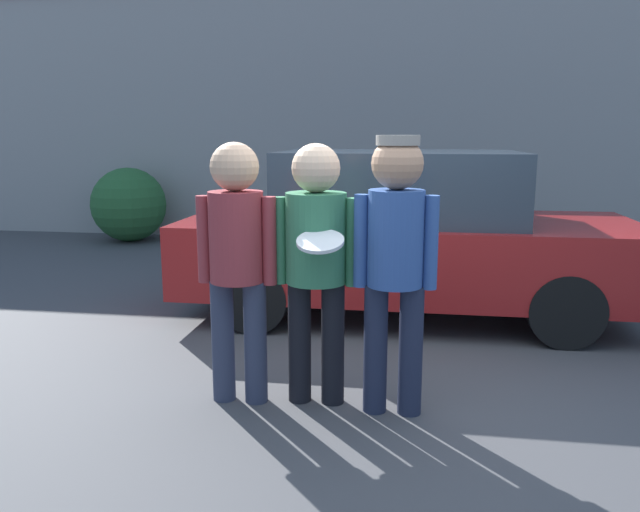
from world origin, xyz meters
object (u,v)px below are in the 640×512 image
object	(u,v)px
parked_car_near	(405,235)
person_left	(237,251)
shrub	(129,205)
person_middle_with_frisbee	(316,251)
person_right	(395,250)

from	to	relation	value
parked_car_near	person_left	bearing A→B (deg)	-114.56
parked_car_near	shrub	world-z (taller)	parked_car_near
person_middle_with_frisbee	person_right	bearing A→B (deg)	-9.42
person_right	shrub	size ratio (longest dim) A/B	1.44
shrub	person_right	bearing A→B (deg)	-52.06
person_middle_with_frisbee	person_right	xyz separation A→B (m)	(0.50, -0.08, 0.03)
person_middle_with_frisbee	shrub	size ratio (longest dim) A/B	1.40
person_right	parked_car_near	distance (m)	2.28
person_right	parked_car_near	size ratio (longest dim) A/B	0.41
person_middle_with_frisbee	person_right	size ratio (longest dim) A/B	0.97
person_middle_with_frisbee	shrub	bearing A→B (deg)	125.12
parked_car_near	shrub	size ratio (longest dim) A/B	3.54
person_left	parked_car_near	xyz separation A→B (m)	(1.02, 2.24, -0.24)
person_middle_with_frisbee	shrub	distance (m)	7.01
shrub	person_middle_with_frisbee	bearing A→B (deg)	-54.88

